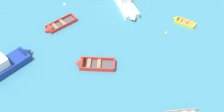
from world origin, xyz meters
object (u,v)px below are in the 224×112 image
at_px(rowboat_red_far_back, 87,64).
at_px(mooring_buoy_central, 166,33).
at_px(mooring_buoy_near_foreground, 65,5).
at_px(motor_launch_white_outer_left, 127,6).
at_px(rowboat_yellow_far_right, 180,21).
at_px(rowboat_red_far_left, 54,28).
at_px(motor_launch_deep_blue_center, 8,63).

distance_m(rowboat_red_far_back, mooring_buoy_central, 11.01).
bearing_deg(mooring_buoy_near_foreground, rowboat_red_far_back, -78.50).
bearing_deg(motor_launch_white_outer_left, rowboat_red_far_back, -123.15).
distance_m(rowboat_yellow_far_right, motor_launch_white_outer_left, 7.30).
bearing_deg(motor_launch_white_outer_left, rowboat_red_far_left, -165.12).
height_order(rowboat_yellow_far_right, rowboat_red_far_back, rowboat_red_far_back).
relative_size(motor_launch_deep_blue_center, motor_launch_white_outer_left, 0.98).
relative_size(rowboat_yellow_far_right, motor_launch_white_outer_left, 0.46).
distance_m(motor_launch_deep_blue_center, mooring_buoy_near_foreground, 12.30).
xyz_separation_m(rowboat_red_far_left, rowboat_yellow_far_right, (16.30, -0.74, -0.04)).
height_order(motor_launch_deep_blue_center, motor_launch_white_outer_left, motor_launch_deep_blue_center).
bearing_deg(rowboat_red_far_left, mooring_buoy_central, -10.25).
bearing_deg(motor_launch_deep_blue_center, motor_launch_white_outer_left, 29.40).
bearing_deg(mooring_buoy_near_foreground, rowboat_yellow_far_right, -20.21).
height_order(motor_launch_deep_blue_center, mooring_buoy_central, motor_launch_deep_blue_center).
distance_m(motor_launch_deep_blue_center, mooring_buoy_central, 19.30).
xyz_separation_m(rowboat_red_far_left, mooring_buoy_near_foreground, (1.51, 4.71, -0.21)).
relative_size(rowboat_yellow_far_right, rowboat_red_far_back, 0.62).
bearing_deg(rowboat_red_far_left, motor_launch_deep_blue_center, -130.96).
relative_size(rowboat_yellow_far_right, mooring_buoy_central, 10.24).
relative_size(motor_launch_white_outer_left, mooring_buoy_near_foreground, 17.24).
height_order(motor_launch_deep_blue_center, mooring_buoy_near_foreground, motor_launch_deep_blue_center).
xyz_separation_m(motor_launch_white_outer_left, mooring_buoy_central, (4.23, -5.15, -0.62)).
height_order(rowboat_red_far_back, motor_launch_white_outer_left, motor_launch_white_outer_left).
height_order(rowboat_yellow_far_right, mooring_buoy_central, rowboat_yellow_far_right).
distance_m(motor_launch_white_outer_left, mooring_buoy_central, 6.69).
height_order(rowboat_red_far_left, motor_launch_white_outer_left, motor_launch_white_outer_left).
bearing_deg(rowboat_red_far_left, rowboat_red_far_back, -59.96).
xyz_separation_m(motor_launch_deep_blue_center, motor_launch_white_outer_left, (14.79, 8.34, -0.04)).
xyz_separation_m(rowboat_red_far_back, mooring_buoy_near_foreground, (-2.30, 11.30, -0.24)).
relative_size(rowboat_red_far_left, mooring_buoy_near_foreground, 12.30).
bearing_deg(rowboat_red_far_left, motor_launch_white_outer_left, 14.88).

